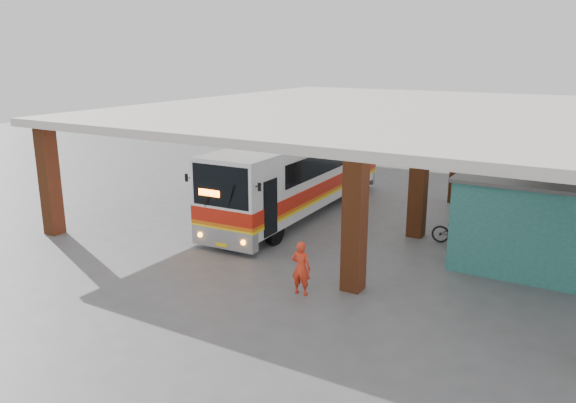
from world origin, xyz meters
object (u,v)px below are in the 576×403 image
Objects in this scene: motorcycle at (459,231)px; pedestrian at (301,268)px; coach_bus at (300,173)px; red_chair at (483,220)px.

motorcycle is 7.50m from pedestrian.
motorcycle is 1.19× the size of pedestrian.
motorcycle is at bearing -8.38° from coach_bus.
red_chair is (7.61, 1.63, -1.41)m from coach_bus.
pedestrian is (-2.89, -6.91, 0.31)m from motorcycle.
coach_bus is 7.39m from motorcycle.
pedestrian reaches higher than red_chair.
red_chair is at bearing 9.87° from coach_bus.
pedestrian is at bearing -62.76° from coach_bus.
pedestrian reaches higher than motorcycle.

